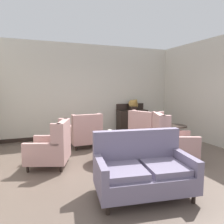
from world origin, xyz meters
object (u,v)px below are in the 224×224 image
(coffee_table, at_px, (111,146))
(armchair_near_sideboard, at_px, (171,142))
(settee, at_px, (143,170))
(armchair_near_window, at_px, (146,132))
(armchair_foreground_right, at_px, (85,133))
(gramophone, at_px, (135,103))
(side_table, at_px, (176,136))
(sideboard, at_px, (132,120))
(porcelain_vase, at_px, (110,137))
(armchair_far_left, at_px, (52,147))

(coffee_table, xyz_separation_m, armchair_near_sideboard, (1.30, -0.44, 0.09))
(settee, relative_size, armchair_near_window, 1.40)
(armchair_foreground_right, height_order, gramophone, gramophone)
(side_table, bearing_deg, gramophone, 89.40)
(settee, relative_size, gramophone, 2.90)
(armchair_near_window, relative_size, armchair_near_sideboard, 1.01)
(sideboard, bearing_deg, gramophone, -61.24)
(coffee_table, xyz_separation_m, side_table, (1.80, 0.00, 0.08))
(porcelain_vase, height_order, armchair_near_window, armchair_near_window)
(settee, xyz_separation_m, armchair_near_window, (1.47, 2.35, 0.03))
(armchair_far_left, height_order, gramophone, gramophone)
(armchair_foreground_right, xyz_separation_m, armchair_near_sideboard, (1.55, -1.83, 0.04))
(settee, bearing_deg, coffee_table, 95.97)
(porcelain_vase, distance_m, side_table, 1.84)
(coffee_table, bearing_deg, armchair_near_window, 29.39)
(porcelain_vase, relative_size, armchair_far_left, 0.30)
(armchair_near_sideboard, distance_m, gramophone, 2.92)
(porcelain_vase, distance_m, armchair_near_sideboard, 1.42)
(gramophone, bearing_deg, settee, -115.91)
(sideboard, xyz_separation_m, gramophone, (0.05, -0.09, 0.65))
(settee, xyz_separation_m, armchair_foreground_right, (-0.16, 2.97, 0.01))
(side_table, bearing_deg, coffee_table, -179.93)
(settee, relative_size, sideboard, 1.47)
(armchair_near_window, height_order, side_table, armchair_near_window)
(armchair_near_window, relative_size, gramophone, 2.07)
(gramophone, bearing_deg, sideboard, 118.76)
(sideboard, bearing_deg, armchair_near_sideboard, -99.18)
(settee, bearing_deg, armchair_near_sideboard, 48.30)
(gramophone, bearing_deg, armchair_far_left, -145.40)
(settee, distance_m, armchair_near_window, 2.77)
(armchair_foreground_right, relative_size, sideboard, 0.88)
(settee, bearing_deg, armchair_foreground_right, 102.24)
(armchair_near_sideboard, relative_size, sideboard, 1.04)
(coffee_table, bearing_deg, side_table, 0.07)
(armchair_foreground_right, relative_size, gramophone, 1.74)
(side_table, bearing_deg, settee, -140.04)
(armchair_foreground_right, height_order, armchair_near_sideboard, armchair_near_sideboard)
(armchair_far_left, distance_m, armchair_near_sideboard, 2.68)
(porcelain_vase, bearing_deg, armchair_foreground_right, 98.87)
(settee, xyz_separation_m, armchair_far_left, (-1.21, 1.78, 0.02))
(armchair_near_window, relative_size, armchair_far_left, 1.09)
(armchair_far_left, xyz_separation_m, gramophone, (3.12, 2.15, 0.72))
(armchair_near_window, height_order, armchair_near_sideboard, armchair_near_sideboard)
(settee, bearing_deg, gramophone, 73.18)
(armchair_near_window, relative_size, side_table, 1.59)
(armchair_near_sideboard, bearing_deg, armchair_far_left, 98.19)
(settee, height_order, armchair_foreground_right, settee)
(gramophone, bearing_deg, armchair_near_window, -105.65)
(porcelain_vase, distance_m, sideboard, 3.03)
(armchair_far_left, height_order, armchair_foreground_right, armchair_far_left)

